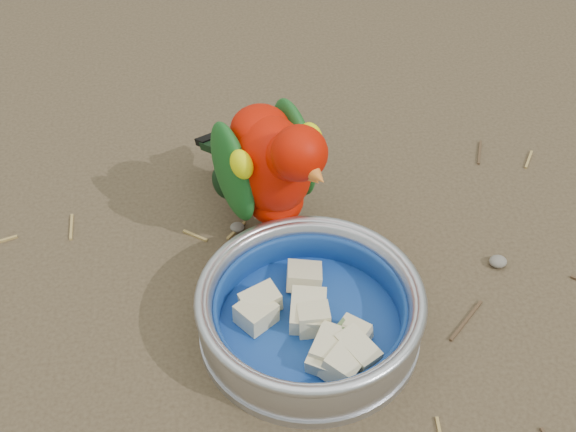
{
  "coord_description": "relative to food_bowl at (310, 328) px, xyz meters",
  "views": [
    {
      "loc": [
        -0.07,
        -0.42,
        0.67
      ],
      "look_at": [
        -0.01,
        0.19,
        0.08
      ],
      "focal_mm": 50.0,
      "sensor_mm": 36.0,
      "label": 1
    }
  ],
  "objects": [
    {
      "name": "fruit_wedges",
      "position": [
        0.0,
        0.0,
        0.02
      ],
      "size": [
        0.14,
        0.14,
        0.03
      ],
      "primitive_type": null,
      "color": "beige",
      "rests_on": "food_bowl"
    },
    {
      "name": "bowl_wall",
      "position": [
        0.0,
        0.0,
        0.03
      ],
      "size": [
        0.23,
        0.23,
        0.04
      ],
      "primitive_type": null,
      "color": "#B2B2BA",
      "rests_on": "food_bowl"
    },
    {
      "name": "lory_parrot",
      "position": [
        -0.03,
        0.15,
        0.08
      ],
      "size": [
        0.2,
        0.25,
        0.18
      ],
      "primitive_type": null,
      "rotation": [
        0.0,
        0.0,
        -2.68
      ],
      "color": "#BC0F00",
      "rests_on": "ground"
    },
    {
      "name": "food_bowl",
      "position": [
        0.0,
        0.0,
        0.0
      ],
      "size": [
        0.23,
        0.23,
        0.02
      ],
      "primitive_type": "cylinder",
      "color": "#B2B2BA",
      "rests_on": "ground"
    },
    {
      "name": "ground_debris",
      "position": [
        0.01,
        -0.1,
        -0.01
      ],
      "size": [
        0.9,
        0.8,
        0.01
      ],
      "primitive_type": null,
      "color": "#A18044",
      "rests_on": "ground"
    },
    {
      "name": "ground",
      "position": [
        -0.01,
        -0.1,
        -0.01
      ],
      "size": [
        60.0,
        60.0,
        0.0
      ],
      "primitive_type": "plane",
      "color": "#4A3B29"
    }
  ]
}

